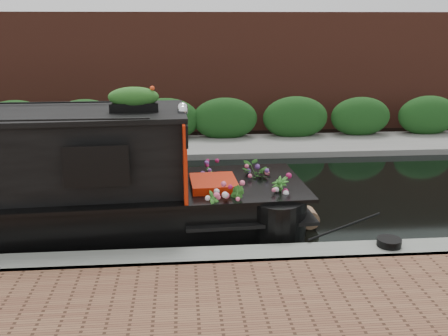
{
  "coord_description": "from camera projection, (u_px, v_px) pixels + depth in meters",
  "views": [
    {
      "loc": [
        0.7,
        -10.35,
        3.78
      ],
      "look_at": [
        1.52,
        -0.6,
        0.84
      ],
      "focal_mm": 40.0,
      "sensor_mm": 36.0,
      "label": 1
    }
  ],
  "objects": [
    {
      "name": "far_bank_path",
      "position": [
        160.0,
        150.0,
        14.92
      ],
      "size": [
        40.0,
        2.4,
        0.34
      ],
      "primitive_type": "cube",
      "color": "slate",
      "rests_on": "ground"
    },
    {
      "name": "rope_fender",
      "position": [
        308.0,
        217.0,
        9.42
      ],
      "size": [
        0.35,
        0.38,
        0.35
      ],
      "primitive_type": "cylinder",
      "rotation": [
        1.57,
        0.0,
        0.0
      ],
      "color": "brown",
      "rests_on": "ground"
    },
    {
      "name": "far_hedge",
      "position": [
        161.0,
        143.0,
        15.78
      ],
      "size": [
        40.0,
        1.1,
        2.8
      ],
      "primitive_type": "cube",
      "color": "#184116",
      "rests_on": "ground"
    },
    {
      "name": "far_brick_wall",
      "position": [
        163.0,
        129.0,
        17.78
      ],
      "size": [
        40.0,
        1.0,
        8.0
      ],
      "primitive_type": "cube",
      "color": "#5C2B1F",
      "rests_on": "ground"
    },
    {
      "name": "ground",
      "position": [
        153.0,
        199.0,
        10.91
      ],
      "size": [
        80.0,
        80.0,
        0.0
      ],
      "primitive_type": "plane",
      "color": "black",
      "rests_on": "ground"
    },
    {
      "name": "near_bank_coping",
      "position": [
        141.0,
        272.0,
        7.76
      ],
      "size": [
        40.0,
        0.6,
        0.5
      ],
      "primitive_type": "cube",
      "color": "slate",
      "rests_on": "ground"
    },
    {
      "name": "coiled_mooring_rope",
      "position": [
        389.0,
        242.0,
        8.06
      ],
      "size": [
        0.39,
        0.39,
        0.12
      ],
      "primitive_type": "cylinder",
      "color": "black",
      "rests_on": "near_bank_coping"
    }
  ]
}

